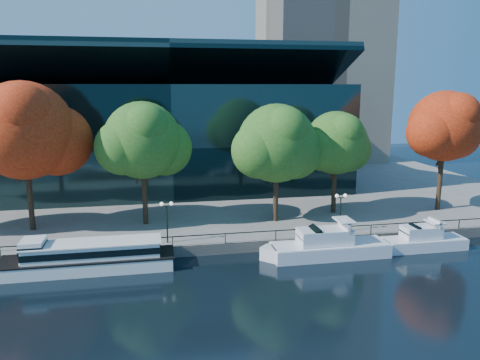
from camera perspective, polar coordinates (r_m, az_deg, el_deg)
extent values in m
plane|color=black|center=(42.54, -1.09, -10.39)|extent=(160.00, 160.00, 0.00)
cube|color=slate|center=(77.26, -5.71, -0.07)|extent=(90.00, 67.00, 1.00)
cube|color=#47443F|center=(45.18, -1.76, -8.39)|extent=(90.00, 0.25, 1.00)
cube|color=black|center=(44.90, -1.81, -6.56)|extent=(88.20, 0.08, 0.08)
cube|color=black|center=(45.05, -1.81, -7.17)|extent=(0.07, 0.07, 0.90)
cube|color=black|center=(71.41, -8.71, 5.01)|extent=(50.00, 24.00, 16.00)
cube|color=black|center=(67.01, -8.81, 12.73)|extent=(50.00, 17.14, 7.86)
cube|color=gray|center=(101.51, 9.89, 20.72)|extent=(22.00, 22.00, 65.00)
cube|color=white|center=(43.46, -18.03, -9.69)|extent=(14.53, 3.53, 1.14)
cube|color=black|center=(43.25, -18.08, -8.96)|extent=(14.82, 3.60, 0.12)
cube|color=white|center=(42.97, -17.44, -8.13)|extent=(11.34, 2.89, 1.25)
cube|color=black|center=(42.95, -17.45, -8.06)|extent=(11.48, 2.96, 0.57)
cube|color=white|center=(42.76, -17.50, -7.27)|extent=(11.63, 3.04, 0.10)
cube|color=white|center=(43.74, -23.88, -7.82)|extent=(1.87, 2.47, 1.87)
cube|color=black|center=(43.67, -23.91, -7.56)|extent=(1.92, 2.54, 0.73)
cube|color=white|center=(45.24, 10.89, -8.39)|extent=(11.06, 3.16, 1.26)
cube|color=white|center=(43.57, 4.03, -8.99)|extent=(2.42, 2.42, 1.26)
cube|color=white|center=(45.02, 10.92, -7.61)|extent=(10.84, 3.10, 0.08)
cube|color=white|center=(44.58, 10.30, -6.74)|extent=(4.98, 2.37, 1.37)
cube|color=black|center=(44.07, 8.54, -6.75)|extent=(2.18, 2.27, 1.72)
cube|color=white|center=(44.98, 12.58, -5.33)|extent=(0.26, 2.46, 0.84)
cube|color=white|center=(44.87, 12.61, -4.82)|extent=(1.47, 2.46, 0.16)
cube|color=white|center=(49.87, 21.51, -7.23)|extent=(8.14, 2.53, 1.09)
cube|color=white|center=(47.87, 17.35, -7.71)|extent=(2.00, 2.00, 1.09)
cube|color=white|center=(49.71, 21.56, -6.61)|extent=(7.98, 2.48, 0.07)
cube|color=white|center=(49.30, 21.21, -5.93)|extent=(3.66, 1.90, 1.18)
cube|color=black|center=(48.73, 20.16, -5.94)|extent=(1.66, 1.82, 1.37)
cube|color=white|center=(49.80, 22.64, -4.83)|extent=(0.23, 1.98, 0.72)
cube|color=white|center=(49.78, 22.65, -4.73)|extent=(1.27, 1.98, 0.14)
cylinder|color=black|center=(52.94, -24.27, -1.21)|extent=(0.56, 0.56, 8.31)
cylinder|color=black|center=(52.46, -23.98, 2.34)|extent=(1.28, 1.96, 4.15)
cylinder|color=black|center=(52.24, -25.03, 1.88)|extent=(1.18, 1.34, 3.71)
sphere|color=maroon|center=(52.05, -24.83, 5.50)|extent=(9.95, 9.95, 9.95)
sphere|color=maroon|center=(53.04, -21.47, 4.50)|extent=(7.46, 7.46, 7.46)
sphere|color=maroon|center=(49.88, -24.98, 7.29)|extent=(5.97, 5.97, 5.97)
cylinder|color=black|center=(51.56, -11.56, -1.30)|extent=(0.56, 0.56, 7.31)
cylinder|color=black|center=(51.21, -11.12, 1.90)|extent=(1.17, 1.77, 3.66)
cylinder|color=black|center=(50.78, -12.13, 1.48)|extent=(1.08, 1.22, 3.27)
sphere|color=#27581B|center=(50.66, -11.80, 4.76)|extent=(8.22, 8.22, 8.22)
sphere|color=#27581B|center=(52.02, -9.25, 3.88)|extent=(6.16, 6.16, 6.16)
sphere|color=#27581B|center=(50.00, -14.14, 3.86)|extent=(5.75, 5.75, 5.75)
sphere|color=#27581B|center=(48.88, -11.41, 6.23)|extent=(4.93, 4.93, 4.93)
cylinder|color=black|center=(51.78, 4.39, -1.25)|extent=(0.56, 0.56, 6.96)
cylinder|color=black|center=(51.57, 4.91, 1.78)|extent=(1.13, 1.70, 3.49)
cylinder|color=black|center=(50.90, 4.08, 1.38)|extent=(1.04, 1.17, 3.12)
sphere|color=#27581B|center=(50.89, 4.48, 4.49)|extent=(8.54, 8.54, 8.54)
sphere|color=#27581B|center=(52.90, 6.55, 3.55)|extent=(6.40, 6.40, 6.40)
sphere|color=#27581B|center=(49.63, 2.34, 3.59)|extent=(5.97, 5.97, 5.97)
sphere|color=#27581B|center=(49.21, 5.51, 5.98)|extent=(5.12, 5.12, 5.12)
cylinder|color=black|center=(56.18, 11.41, -0.60)|extent=(0.56, 0.56, 6.66)
cylinder|color=black|center=(56.08, 11.91, 2.08)|extent=(1.10, 1.64, 3.34)
cylinder|color=black|center=(55.32, 11.23, 1.73)|extent=(1.01, 1.14, 2.99)
sphere|color=#27581B|center=(55.38, 11.61, 4.46)|extent=(7.31, 7.31, 7.31)
sphere|color=#27581B|center=(57.28, 13.02, 3.70)|extent=(5.48, 5.48, 5.48)
sphere|color=#27581B|center=(54.10, 10.09, 3.77)|extent=(5.12, 5.12, 5.12)
sphere|color=#27581B|center=(54.05, 12.61, 5.62)|extent=(4.39, 4.39, 4.39)
cylinder|color=black|center=(61.25, 23.21, 0.37)|extent=(0.56, 0.56, 8.11)
cylinder|color=black|center=(61.21, 23.73, 3.35)|extent=(1.26, 1.92, 4.05)
cylinder|color=black|center=(60.33, 23.27, 3.01)|extent=(1.16, 1.31, 3.62)
sphere|color=maroon|center=(60.48, 23.66, 6.04)|extent=(8.33, 8.33, 8.33)
sphere|color=maroon|center=(62.89, 24.68, 5.17)|extent=(6.25, 6.25, 6.25)
sphere|color=maroon|center=(58.68, 22.38, 5.39)|extent=(5.83, 5.83, 5.83)
sphere|color=maroon|center=(59.26, 25.02, 7.26)|extent=(5.00, 5.00, 5.00)
cylinder|color=black|center=(45.35, -8.88, -5.39)|extent=(0.14, 0.14, 3.60)
cube|color=black|center=(44.86, -8.95, -3.12)|extent=(0.90, 0.06, 0.06)
sphere|color=white|center=(44.80, -9.53, -2.90)|extent=(0.36, 0.36, 0.36)
sphere|color=white|center=(44.82, -8.38, -2.85)|extent=(0.36, 0.36, 0.36)
cylinder|color=black|center=(49.08, 12.11, -4.21)|extent=(0.14, 0.14, 3.60)
cube|color=black|center=(48.62, 12.20, -2.11)|extent=(0.90, 0.06, 0.06)
sphere|color=white|center=(48.41, 11.72, -1.91)|extent=(0.36, 0.36, 0.36)
sphere|color=white|center=(48.75, 12.70, -1.85)|extent=(0.36, 0.36, 0.36)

